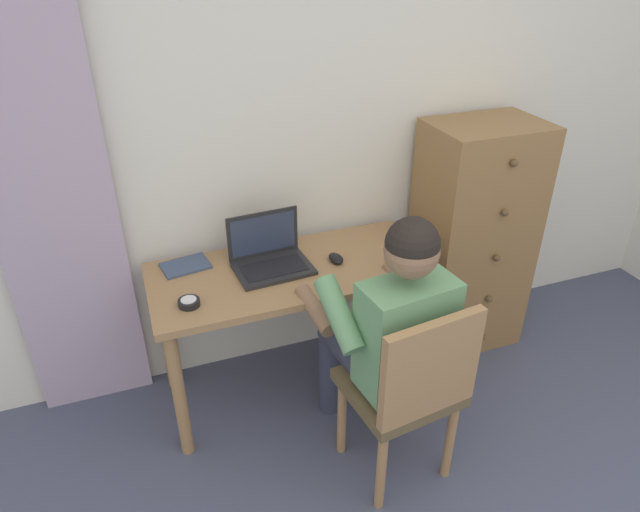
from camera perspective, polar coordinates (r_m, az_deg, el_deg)
name	(u,v)px	position (r m, az deg, el deg)	size (l,w,h in m)	color
wall_back	(333,124)	(2.77, 1.38, 13.19)	(4.80, 0.05, 2.50)	silver
curtain_panel	(51,200)	(2.60, -25.60, 5.11)	(0.51, 0.03, 2.17)	#B29EBC
desk	(293,288)	(2.63, -2.80, -3.24)	(1.29, 0.58, 0.72)	#9E754C
dresser	(472,239)	(3.11, 15.16, 1.71)	(0.56, 0.44, 1.26)	olive
chair	(409,387)	(2.29, 9.06, -12.99)	(0.46, 0.45, 0.89)	brown
person_seated	(387,325)	(2.29, 6.83, -6.93)	(0.57, 0.61, 1.21)	#33384C
laptop	(270,256)	(2.58, -5.12, -0.02)	(0.36, 0.27, 0.24)	#232326
computer_mouse	(336,258)	(2.62, 1.62, -0.23)	(0.06, 0.10, 0.03)	black
desk_clock	(189,303)	(2.38, -13.14, -4.62)	(0.09, 0.09, 0.03)	black
notebook_pad	(186,266)	(2.65, -13.47, -0.95)	(0.21, 0.15, 0.01)	#3D4C6B
coffee_mug	(407,256)	(2.61, 8.81, 0.00)	(0.12, 0.08, 0.09)	#9E3D38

